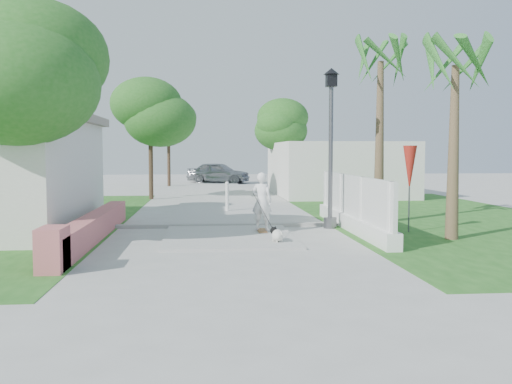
{
  "coord_description": "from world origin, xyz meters",
  "views": [
    {
      "loc": [
        -0.61,
        -10.1,
        2.12
      ],
      "look_at": [
        0.72,
        4.5,
        1.1
      ],
      "focal_mm": 40.0,
      "sensor_mm": 36.0,
      "label": 1
    }
  ],
  "objects": [
    {
      "name": "tree_path_far",
      "position": [
        -2.78,
        25.98,
        3.82
      ],
      "size": [
        3.2,
        3.2,
        5.17
      ],
      "color": "#4C3826",
      "rests_on": "ground"
    },
    {
      "name": "tree_path_left",
      "position": [
        -2.98,
        15.98,
        3.82
      ],
      "size": [
        3.4,
        3.4,
        5.23
      ],
      "color": "#4C3826",
      "rests_on": "ground"
    },
    {
      "name": "dog",
      "position": [
        1.07,
        2.9,
        0.22
      ],
      "size": [
        0.38,
        0.56,
        0.4
      ],
      "rotation": [
        0.0,
        0.0,
        0.33
      ],
      "color": "silver",
      "rests_on": "ground"
    },
    {
      "name": "tree_left_mid",
      "position": [
        -5.48,
        8.48,
        3.5
      ],
      "size": [
        3.2,
        3.2,
        4.85
      ],
      "color": "#4C3826",
      "rests_on": "ground"
    },
    {
      "name": "skateboarder",
      "position": [
        0.88,
        4.15,
        0.74
      ],
      "size": [
        0.65,
        1.95,
        1.6
      ],
      "rotation": [
        0.0,
        0.0,
        2.72
      ],
      "color": "#97663C",
      "rests_on": "ground"
    },
    {
      "name": "bollard",
      "position": [
        0.2,
        10.0,
        0.58
      ],
      "size": [
        0.14,
        0.14,
        1.09
      ],
      "color": "white",
      "rests_on": "ground"
    },
    {
      "name": "palm_far",
      "position": [
        4.6,
        6.5,
        4.48
      ],
      "size": [
        1.8,
        1.8,
        5.3
      ],
      "color": "brown",
      "rests_on": "ground"
    },
    {
      "name": "building_right",
      "position": [
        6.0,
        18.0,
        1.3
      ],
      "size": [
        6.0,
        8.0,
        2.6
      ],
      "primitive_type": "cube",
      "color": "silver",
      "rests_on": "ground"
    },
    {
      "name": "ground",
      "position": [
        0.0,
        0.0,
        0.0
      ],
      "size": [
        90.0,
        90.0,
        0.0
      ],
      "primitive_type": "plane",
      "color": "#B7B7B2",
      "rests_on": "ground"
    },
    {
      "name": "grass_right",
      "position": [
        7.0,
        8.0,
        0.01
      ],
      "size": [
        8.0,
        20.0,
        0.01
      ],
      "primitive_type": "cube",
      "color": "#235C1D",
      "rests_on": "ground"
    },
    {
      "name": "tree_left_near",
      "position": [
        -4.48,
        2.98,
        3.82
      ],
      "size": [
        3.6,
        3.6,
        5.28
      ],
      "color": "#4C3826",
      "rests_on": "ground"
    },
    {
      "name": "pink_wall",
      "position": [
        -3.3,
        3.55,
        0.31
      ],
      "size": [
        0.45,
        8.2,
        0.8
      ],
      "color": "#C16365",
      "rests_on": "ground"
    },
    {
      "name": "patio_umbrella",
      "position": [
        4.8,
        4.5,
        1.69
      ],
      "size": [
        0.36,
        0.36,
        2.3
      ],
      "color": "#59595E",
      "rests_on": "ground"
    },
    {
      "name": "curb",
      "position": [
        0.0,
        6.0,
        0.05
      ],
      "size": [
        6.5,
        0.25,
        0.1
      ],
      "primitive_type": "cube",
      "color": "#999993",
      "rests_on": "ground"
    },
    {
      "name": "street_lamp",
      "position": [
        2.9,
        5.5,
        2.43
      ],
      "size": [
        0.44,
        0.44,
        4.44
      ],
      "color": "#59595E",
      "rests_on": "ground"
    },
    {
      "name": "palm_near",
      "position": [
        5.4,
        3.2,
        3.95
      ],
      "size": [
        1.8,
        1.8,
        4.7
      ],
      "color": "brown",
      "rests_on": "ground"
    },
    {
      "name": "parked_car",
      "position": [
        0.4,
        29.08,
        0.73
      ],
      "size": [
        4.59,
        3.03,
        1.45
      ],
      "primitive_type": "imported",
      "rotation": [
        0.0,
        0.0,
        1.23
      ],
      "color": "#B6B9BE",
      "rests_on": "ground"
    },
    {
      "name": "tree_path_right",
      "position": [
        3.22,
        19.98,
        3.49
      ],
      "size": [
        3.0,
        3.0,
        4.79
      ],
      "color": "#4C3826",
      "rests_on": "ground"
    },
    {
      "name": "path_strip",
      "position": [
        0.0,
        20.0,
        0.03
      ],
      "size": [
        3.2,
        36.0,
        0.06
      ],
      "primitive_type": "cube",
      "color": "#B7B7B2",
      "rests_on": "ground"
    },
    {
      "name": "lattice_fence",
      "position": [
        3.4,
        5.0,
        0.54
      ],
      "size": [
        0.35,
        7.0,
        1.5
      ],
      "color": "white",
      "rests_on": "ground"
    }
  ]
}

